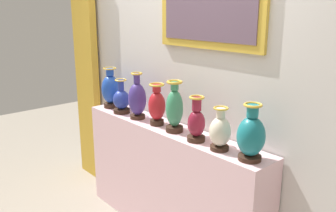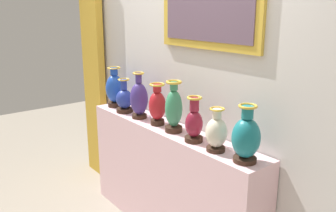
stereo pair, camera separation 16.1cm
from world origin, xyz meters
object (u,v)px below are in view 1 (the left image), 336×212
(vase_cobalt, at_px, (121,100))
(vase_teal, at_px, (251,136))
(vase_sapphire, at_px, (111,90))
(vase_ivory, at_px, (220,132))
(vase_crimson, at_px, (157,106))
(vase_jade, at_px, (174,109))
(vase_indigo, at_px, (137,99))
(vase_burgundy, at_px, (196,122))

(vase_cobalt, height_order, vase_teal, vase_teal)
(vase_sapphire, bearing_deg, vase_ivory, -1.49)
(vase_cobalt, height_order, vase_crimson, vase_crimson)
(vase_jade, xyz_separation_m, vase_ivory, (0.50, -0.02, -0.05))
(vase_indigo, relative_size, vase_crimson, 1.17)
(vase_ivory, relative_size, vase_teal, 0.81)
(vase_burgundy, height_order, vase_teal, vase_teal)
(vase_indigo, xyz_separation_m, vase_teal, (1.22, 0.00, -0.01))
(vase_burgundy, xyz_separation_m, vase_ivory, (0.23, -0.00, -0.01))
(vase_cobalt, bearing_deg, vase_crimson, 2.38)
(vase_indigo, xyz_separation_m, vase_burgundy, (0.74, -0.01, -0.03))
(vase_cobalt, relative_size, vase_ivory, 1.04)
(vase_jade, distance_m, vase_ivory, 0.50)
(vase_sapphire, distance_m, vase_crimson, 0.73)
(vase_indigo, xyz_separation_m, vase_jade, (0.48, 0.01, 0.01))
(vase_sapphire, bearing_deg, vase_indigo, -2.99)
(vase_jade, bearing_deg, vase_cobalt, -178.61)
(vase_jade, xyz_separation_m, vase_burgundy, (0.26, -0.02, -0.04))
(vase_burgundy, bearing_deg, vase_indigo, 179.17)
(vase_ivory, bearing_deg, vase_cobalt, 179.73)
(vase_crimson, distance_m, vase_jade, 0.22)
(vase_sapphire, xyz_separation_m, vase_ivory, (1.45, -0.04, -0.05))
(vase_sapphire, relative_size, vase_burgundy, 1.16)
(vase_cobalt, height_order, vase_indigo, vase_indigo)
(vase_ivory, bearing_deg, vase_sapphire, 178.51)
(vase_indigo, bearing_deg, vase_jade, 1.25)
(vase_cobalt, bearing_deg, vase_ivory, -0.27)
(vase_teal, bearing_deg, vase_crimson, 179.39)
(vase_jade, bearing_deg, vase_burgundy, -4.62)
(vase_sapphire, height_order, vase_burgundy, vase_sapphire)
(vase_sapphire, distance_m, vase_cobalt, 0.24)
(vase_jade, bearing_deg, vase_sapphire, 179.14)
(vase_cobalt, xyz_separation_m, vase_burgundy, (0.99, -0.00, 0.02))
(vase_cobalt, distance_m, vase_burgundy, 0.99)
(vase_cobalt, distance_m, vase_ivory, 1.22)
(vase_sapphire, relative_size, vase_ivory, 1.29)
(vase_crimson, distance_m, vase_burgundy, 0.49)
(vase_indigo, bearing_deg, vase_teal, 0.17)
(vase_burgundy, bearing_deg, vase_ivory, -0.51)
(vase_teal, bearing_deg, vase_jade, 179.46)
(vase_indigo, xyz_separation_m, vase_crimson, (0.26, 0.01, -0.01))
(vase_burgundy, distance_m, vase_ivory, 0.23)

